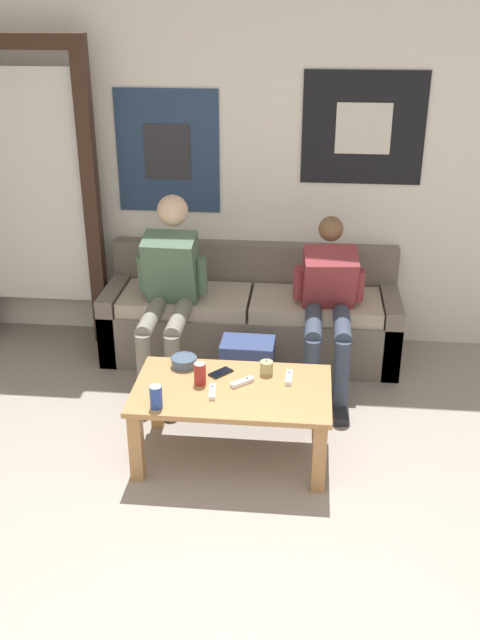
% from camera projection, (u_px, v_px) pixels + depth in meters
% --- Properties ---
extents(wall_back, '(10.00, 0.07, 2.55)m').
position_uv_depth(wall_back, '(282.00, 168.00, 4.94)').
color(wall_back, white).
rests_on(wall_back, ground_plane).
extents(door_frame, '(1.00, 0.10, 2.15)m').
position_uv_depth(door_frame, '(27.00, 180.00, 4.94)').
color(door_frame, '#382319').
rests_on(door_frame, ground_plane).
extents(couch, '(2.05, 0.67, 0.75)m').
position_uv_depth(couch, '(251.00, 318.00, 5.07)').
color(couch, '#70665B').
rests_on(couch, ground_plane).
extents(coffee_table, '(1.07, 0.63, 0.44)m').
position_uv_depth(coffee_table, '(232.00, 400.00, 3.88)').
color(coffee_table, '#B27F4C').
rests_on(coffee_table, ground_plane).
extents(person_seated_adult, '(0.47, 0.93, 1.19)m').
position_uv_depth(person_seated_adult, '(169.00, 286.00, 4.64)').
color(person_seated_adult, gray).
rests_on(person_seated_adult, ground_plane).
extents(person_seated_teen, '(0.47, 0.91, 1.06)m').
position_uv_depth(person_seated_teen, '(328.00, 302.00, 4.57)').
color(person_seated_teen, '#384256').
rests_on(person_seated_teen, ground_plane).
extents(backpack, '(0.34, 0.27, 0.41)m').
position_uv_depth(backpack, '(247.00, 373.00, 4.49)').
color(backpack, navy).
rests_on(backpack, ground_plane).
extents(ceramic_bowl, '(0.15, 0.15, 0.06)m').
position_uv_depth(ceramic_bowl, '(184.00, 361.00, 4.06)').
color(ceramic_bowl, '#475B75').
rests_on(ceramic_bowl, coffee_table).
extents(pillar_candle, '(0.07, 0.07, 0.09)m').
position_uv_depth(pillar_candle, '(266.00, 368.00, 3.98)').
color(pillar_candle, tan).
rests_on(pillar_candle, coffee_table).
extents(drink_can_blue, '(0.07, 0.07, 0.12)m').
position_uv_depth(drink_can_blue, '(156.00, 397.00, 3.64)').
color(drink_can_blue, '#28479E').
rests_on(drink_can_blue, coffee_table).
extents(drink_can_red, '(0.07, 0.07, 0.12)m').
position_uv_depth(drink_can_red, '(200.00, 374.00, 3.87)').
color(drink_can_red, maroon).
rests_on(drink_can_red, coffee_table).
extents(game_controller_near_left, '(0.04, 0.14, 0.03)m').
position_uv_depth(game_controller_near_left, '(289.00, 378.00, 3.93)').
color(game_controller_near_left, white).
rests_on(game_controller_near_left, coffee_table).
extents(game_controller_near_right, '(0.05, 0.15, 0.03)m').
position_uv_depth(game_controller_near_right, '(212.00, 392.00, 3.79)').
color(game_controller_near_right, white).
rests_on(game_controller_near_right, coffee_table).
extents(game_controller_far_center, '(0.13, 0.12, 0.03)m').
position_uv_depth(game_controller_far_center, '(242.00, 382.00, 3.88)').
color(game_controller_far_center, white).
rests_on(game_controller_far_center, coffee_table).
extents(cell_phone, '(0.14, 0.15, 0.01)m').
position_uv_depth(cell_phone, '(221.00, 373.00, 3.99)').
color(cell_phone, black).
rests_on(cell_phone, coffee_table).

